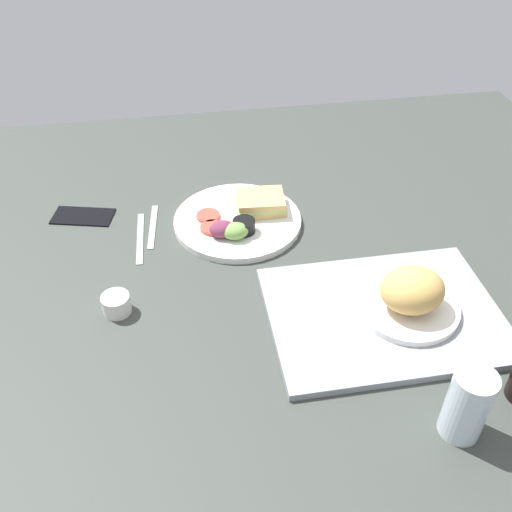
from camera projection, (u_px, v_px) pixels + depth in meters
ground_plane at (263, 266)px, 126.99cm from camera, size 190.00×150.00×3.00cm
serving_tray at (384, 314)px, 112.17cm from camera, size 45.09×33.12×1.60cm
bread_plate_near at (411, 296)px, 109.38cm from camera, size 20.04×20.04×9.83cm
plate_with_salad at (240, 219)px, 135.23cm from camera, size 30.18×30.18×5.40cm
drinking_glass at (467, 405)px, 88.95cm from camera, size 6.74×6.74×13.32cm
espresso_cup at (116, 304)px, 112.68cm from camera, size 5.60×5.60×4.00cm
fork at (153, 226)px, 135.32cm from camera, size 3.00×17.06×0.50cm
knife at (140, 238)px, 131.90cm from camera, size 2.00×19.03×0.50cm
cell_phone at (83, 216)px, 138.35cm from camera, size 15.72×10.49×0.80cm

